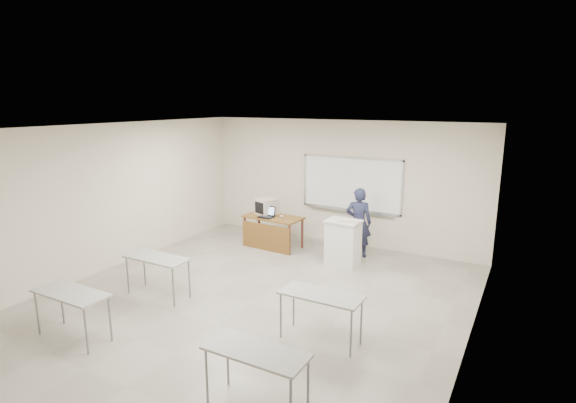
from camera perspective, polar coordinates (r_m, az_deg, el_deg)
The scene contains 10 objects.
floor at distance 8.00m, azimuth -5.04°, elevation -12.83°, with size 7.00×8.00×0.01m, color gray.
whiteboard at distance 10.80m, azimuth 8.02°, elevation 2.13°, with size 2.48×0.10×1.31m.
student_desks at distance 6.75m, azimuth -11.71°, elevation -11.77°, with size 4.40×2.20×0.73m.
instructor_desk at distance 10.63m, azimuth -2.19°, elevation -3.15°, with size 1.39×0.69×0.75m.
podium at distance 9.62m, azimuth 6.99°, elevation -5.21°, with size 0.70×0.51×0.98m.
crt_monitor at distance 10.85m, azimuth -2.69°, elevation -0.63°, with size 0.42×0.47×0.40m.
laptop at distance 10.60m, azimuth -2.70°, elevation -1.69°, with size 0.33×0.31×0.25m.
mouse at distance 10.60m, azimuth -0.82°, elevation -1.87°, with size 0.11×0.07×0.04m, color #B7B9BF.
keyboard at distance 9.32m, azimuth 7.65°, elevation -2.60°, with size 0.45×0.15×0.02m, color #B2A293.
presenter at distance 10.13m, azimuth 8.95°, elevation -2.64°, with size 0.57×0.38×1.57m, color black.
Camera 1 is at (4.09, -5.95, 3.43)m, focal length 28.00 mm.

